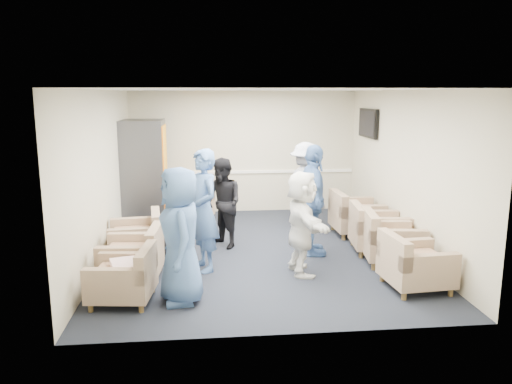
{
  "coord_description": "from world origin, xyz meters",
  "views": [
    {
      "loc": [
        -0.85,
        -8.09,
        2.65
      ],
      "look_at": [
        -0.01,
        0.2,
        0.99
      ],
      "focal_mm": 35.0,
      "sensor_mm": 36.0,
      "label": 1
    }
  ],
  "objects": [
    {
      "name": "pillow",
      "position": [
        -1.9,
        -1.9,
        0.47
      ],
      "size": [
        0.45,
        0.53,
        0.13
      ],
      "primitive_type": "cube",
      "rotation": [
        0.0,
        0.0,
        -1.27
      ],
      "color": "white",
      "rests_on": "armchair_left_near"
    },
    {
      "name": "armchair_left_mid",
      "position": [
        -1.89,
        -1.12,
        0.33
      ],
      "size": [
        0.88,
        0.88,
        0.66
      ],
      "rotation": [
        0.0,
        0.0,
        -1.64
      ],
      "color": "#92775E",
      "rests_on": "floor"
    },
    {
      "name": "armchair_right_far",
      "position": [
        1.92,
        0.86,
        0.35
      ],
      "size": [
        0.9,
        0.9,
        0.7
      ],
      "rotation": [
        0.0,
        0.0,
        1.6
      ],
      "color": "#92775E",
      "rests_on": "floor"
    },
    {
      "name": "person_front_right",
      "position": [
        0.53,
        -1.1,
        0.77
      ],
      "size": [
        0.54,
        1.46,
        1.55
      ],
      "primitive_type": "imported",
      "rotation": [
        0.0,
        0.0,
        1.63
      ],
      "color": "white",
      "rests_on": "floor"
    },
    {
      "name": "ceiling",
      "position": [
        0.0,
        0.0,
        2.7
      ],
      "size": [
        6.0,
        6.0,
        0.0
      ],
      "primitive_type": "plane",
      "rotation": [
        3.14,
        0.0,
        0.0
      ],
      "color": "white",
      "rests_on": "back_wall"
    },
    {
      "name": "armchair_left_far",
      "position": [
        -1.96,
        -0.14,
        0.32
      ],
      "size": [
        0.9,
        0.9,
        0.65
      ],
      "rotation": [
        0.0,
        0.0,
        -1.46
      ],
      "color": "#92775E",
      "rests_on": "floor"
    },
    {
      "name": "front_wall",
      "position": [
        0.0,
        -3.0,
        1.35
      ],
      "size": [
        5.0,
        0.02,
        2.7
      ],
      "primitive_type": "cube",
      "color": "beige",
      "rests_on": "floor"
    },
    {
      "name": "person_mid_right",
      "position": [
        0.89,
        -0.24,
        0.92
      ],
      "size": [
        0.49,
        1.09,
        1.84
      ],
      "primitive_type": "imported",
      "rotation": [
        0.0,
        0.0,
        1.54
      ],
      "color": "#4366A1",
      "rests_on": "floor"
    },
    {
      "name": "chair_rail",
      "position": [
        0.0,
        2.98,
        0.9
      ],
      "size": [
        4.98,
        0.04,
        0.06
      ],
      "primitive_type": "cube",
      "color": "white",
      "rests_on": "back_wall"
    },
    {
      "name": "armchair_right_midfar",
      "position": [
        1.97,
        -0.19,
        0.34
      ],
      "size": [
        0.94,
        0.94,
        0.69
      ],
      "rotation": [
        0.0,
        0.0,
        1.47
      ],
      "color": "#92775E",
      "rests_on": "floor"
    },
    {
      "name": "left_wall",
      "position": [
        -2.5,
        0.0,
        1.35
      ],
      "size": [
        0.02,
        6.0,
        2.7
      ],
      "primitive_type": "cube",
      "color": "beige",
      "rests_on": "floor"
    },
    {
      "name": "armchair_right_near",
      "position": [
        1.93,
        -1.86,
        0.33
      ],
      "size": [
        0.88,
        0.88,
        0.66
      ],
      "rotation": [
        0.0,
        0.0,
        1.65
      ],
      "color": "#92775E",
      "rests_on": "floor"
    },
    {
      "name": "armchair_left_near",
      "position": [
        -1.9,
        -1.91,
        0.31
      ],
      "size": [
        0.86,
        0.86,
        0.62
      ],
      "rotation": [
        0.0,
        0.0,
        -1.69
      ],
      "color": "#92775E",
      "rests_on": "floor"
    },
    {
      "name": "right_wall",
      "position": [
        2.5,
        0.0,
        1.35
      ],
      "size": [
        0.02,
        6.0,
        2.7
      ],
      "primitive_type": "cube",
      "color": "beige",
      "rests_on": "floor"
    },
    {
      "name": "person_back_left",
      "position": [
        -0.58,
        0.31,
        0.78
      ],
      "size": [
        0.91,
        0.96,
        1.56
      ],
      "primitive_type": "imported",
      "rotation": [
        0.0,
        0.0,
        -0.99
      ],
      "color": "black",
      "rests_on": "floor"
    },
    {
      "name": "floor",
      "position": [
        0.0,
        0.0,
        0.0
      ],
      "size": [
        6.0,
        6.0,
        0.0
      ],
      "primitive_type": "plane",
      "color": "black",
      "rests_on": "ground"
    },
    {
      "name": "armchair_corner",
      "position": [
        -1.27,
        2.26,
        0.36
      ],
      "size": [
        1.26,
        1.26,
        0.72
      ],
      "rotation": [
        0.0,
        0.0,
        3.78
      ],
      "color": "#92775E",
      "rests_on": "floor"
    },
    {
      "name": "person_front_left",
      "position": [
        -1.19,
        -1.96,
        0.88
      ],
      "size": [
        0.71,
        0.95,
        1.76
      ],
      "primitive_type": "imported",
      "rotation": [
        0.0,
        0.0,
        -1.38
      ],
      "color": "#4366A1",
      "rests_on": "floor"
    },
    {
      "name": "tv",
      "position": [
        2.44,
        1.8,
        2.05
      ],
      "size": [
        0.1,
        1.0,
        0.58
      ],
      "color": "black",
      "rests_on": "right_wall"
    },
    {
      "name": "vending_machine",
      "position": [
        -2.09,
        2.01,
        1.06
      ],
      "size": [
        0.86,
        1.01,
        2.13
      ],
      "color": "#4E4F56",
      "rests_on": "floor"
    },
    {
      "name": "backpack",
      "position": [
        -1.62,
        -0.47,
        0.22
      ],
      "size": [
        0.3,
        0.26,
        0.43
      ],
      "rotation": [
        0.0,
        0.0,
        -0.38
      ],
      "color": "black",
      "rests_on": "floor"
    },
    {
      "name": "armchair_right_midnear",
      "position": [
        2.0,
        -0.77,
        0.35
      ],
      "size": [
        0.98,
        0.98,
        0.7
      ],
      "rotation": [
        0.0,
        0.0,
        1.44
      ],
      "color": "#92775E",
      "rests_on": "floor"
    },
    {
      "name": "person_mid_left",
      "position": [
        -0.9,
        -0.8,
        0.92
      ],
      "size": [
        0.68,
        0.8,
        1.85
      ],
      "primitive_type": "imported",
      "rotation": [
        0.0,
        0.0,
        -1.15
      ],
      "color": "#4366A1",
      "rests_on": "floor"
    },
    {
      "name": "back_wall",
      "position": [
        0.0,
        3.0,
        1.35
      ],
      "size": [
        5.0,
        0.02,
        2.7
      ],
      "primitive_type": "cube",
      "color": "beige",
      "rests_on": "floor"
    },
    {
      "name": "person_back_right",
      "position": [
        1.07,
        1.23,
        0.86
      ],
      "size": [
        1.01,
        1.27,
        1.73
      ],
      "primitive_type": "imported",
      "rotation": [
        0.0,
        0.0,
        1.95
      ],
      "color": "white",
      "rests_on": "floor"
    }
  ]
}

